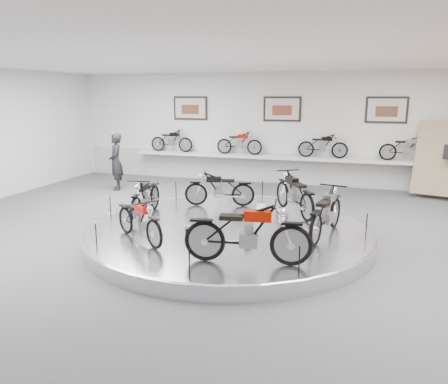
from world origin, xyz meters
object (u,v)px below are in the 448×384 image
(bike_c, at_px, (145,197))
(visitor, at_px, (116,162))
(bike_d, at_px, (139,220))
(bike_b, at_px, (219,189))
(shelf, at_px, (280,157))
(bike_a, at_px, (294,193))
(bike_f, at_px, (326,213))
(display_platform, at_px, (229,232))
(bike_e, at_px, (247,233))

(bike_c, height_order, visitor, visitor)
(bike_d, distance_m, visitor, 6.61)
(bike_b, relative_size, bike_d, 1.04)
(shelf, relative_size, bike_a, 6.19)
(shelf, xyz_separation_m, visitor, (-5.17, -2.47, -0.04))
(bike_f, bearing_deg, bike_d, 123.48)
(display_platform, bearing_deg, bike_a, 49.55)
(bike_f, bearing_deg, shelf, 30.15)
(display_platform, xyz_separation_m, shelf, (0.00, 6.40, 0.85))
(display_platform, xyz_separation_m, bike_e, (0.95, -2.04, 0.71))
(bike_a, height_order, bike_d, bike_a)
(bike_a, relative_size, bike_e, 0.94)
(visitor, bearing_deg, bike_c, 7.66)
(bike_c, distance_m, bike_f, 4.30)
(bike_a, xyz_separation_m, bike_d, (-2.67, -2.98, -0.08))
(bike_c, bearing_deg, bike_f, 78.92)
(display_platform, height_order, bike_d, bike_d)
(display_platform, distance_m, bike_b, 1.96)
(bike_c, bearing_deg, shelf, 153.73)
(visitor, bearing_deg, bike_e, 14.45)
(visitor, bearing_deg, shelf, 84.23)
(shelf, xyz_separation_m, bike_a, (1.25, -4.93, -0.18))
(shelf, distance_m, bike_b, 4.77)
(shelf, height_order, bike_c, bike_c)
(bike_b, height_order, visitor, visitor)
(shelf, bearing_deg, bike_d, -100.20)
(visitor, bearing_deg, bike_a, 37.74)
(bike_e, bearing_deg, bike_c, 136.18)
(display_platform, xyz_separation_m, visitor, (-5.17, 3.93, 0.81))
(bike_a, distance_m, bike_f, 1.80)
(shelf, relative_size, bike_b, 7.00)
(bike_c, height_order, bike_e, bike_e)
(bike_a, bearing_deg, display_platform, 106.45)
(bike_a, xyz_separation_m, bike_e, (-0.30, -3.50, 0.04))
(bike_a, bearing_deg, bike_b, 50.33)
(display_platform, distance_m, visitor, 6.55)
(shelf, height_order, visitor, visitor)
(bike_c, bearing_deg, bike_a, 103.40)
(bike_a, distance_m, bike_d, 4.00)
(display_platform, height_order, bike_c, bike_c)
(bike_c, height_order, bike_d, bike_c)
(shelf, distance_m, bike_e, 8.49)
(bike_e, bearing_deg, bike_f, 50.25)
(shelf, height_order, bike_b, bike_b)
(bike_d, relative_size, visitor, 0.79)
(bike_a, distance_m, bike_e, 3.52)
(shelf, height_order, bike_e, bike_e)
(bike_e, relative_size, visitor, 0.98)
(bike_b, bearing_deg, display_platform, 100.34)
(display_platform, xyz_separation_m, bike_f, (2.14, -0.10, 0.66))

